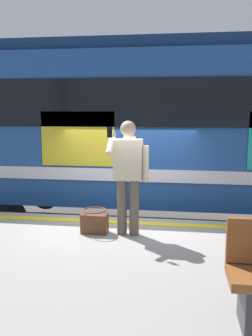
% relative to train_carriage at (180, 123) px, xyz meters
% --- Properties ---
extents(ground_plane, '(26.32, 26.32, 0.00)m').
position_rel_train_carriage_xyz_m(ground_plane, '(0.94, 2.27, -2.57)').
color(ground_plane, '#4C4742').
extents(platform, '(17.55, 4.85, 1.06)m').
position_rel_train_carriage_xyz_m(platform, '(0.94, 4.69, -2.04)').
color(platform, gray).
rests_on(platform, ground).
extents(safety_line, '(17.20, 0.16, 0.01)m').
position_rel_train_carriage_xyz_m(safety_line, '(0.94, 2.57, -1.50)').
color(safety_line, yellow).
rests_on(safety_line, platform).
extents(track_rail_near, '(22.81, 0.08, 0.16)m').
position_rel_train_carriage_xyz_m(track_rail_near, '(0.94, 0.71, -2.49)').
color(track_rail_near, slate).
rests_on(track_rail_near, ground).
extents(track_rail_far, '(22.81, 0.08, 0.16)m').
position_rel_train_carriage_xyz_m(track_rail_far, '(0.94, -0.72, -2.49)').
color(track_rail_far, slate).
rests_on(track_rail_far, ground).
extents(train_carriage, '(11.05, 2.84, 4.07)m').
position_rel_train_carriage_xyz_m(train_carriage, '(0.00, 0.00, 0.00)').
color(train_carriage, '#1E478C').
rests_on(train_carriage, ground).
extents(passenger, '(0.57, 0.55, 1.66)m').
position_rel_train_carriage_xyz_m(passenger, '(0.72, 3.10, -0.53)').
color(passenger, brown).
rests_on(passenger, platform).
extents(handbag, '(0.39, 0.35, 0.36)m').
position_rel_train_carriage_xyz_m(handbag, '(1.23, 3.10, -1.34)').
color(handbag, '#59331E').
rests_on(handbag, platform).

